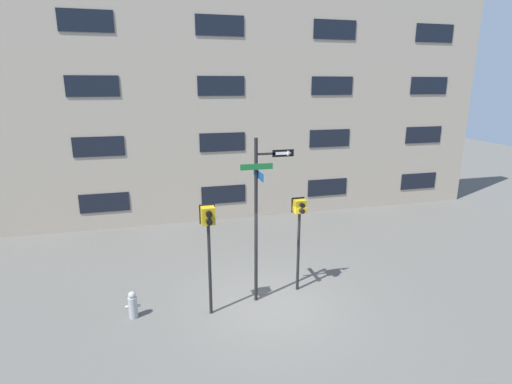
# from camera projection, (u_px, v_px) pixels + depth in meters

# --- Properties ---
(ground_plane) EXTENTS (60.00, 60.00, 0.00)m
(ground_plane) POSITION_uv_depth(u_px,v_px,m) (272.00, 304.00, 10.64)
(ground_plane) COLOR #595651
(building_facade) EXTENTS (24.00, 0.63, 11.21)m
(building_facade) POSITION_uv_depth(u_px,v_px,m) (220.00, 86.00, 16.14)
(building_facade) COLOR tan
(building_facade) RESTS_ON ground_plane
(street_sign_pole) EXTENTS (1.39, 0.89, 4.42)m
(street_sign_pole) POSITION_uv_depth(u_px,v_px,m) (259.00, 208.00, 10.20)
(street_sign_pole) COLOR black
(street_sign_pole) RESTS_ON ground_plane
(pedestrian_signal_left) EXTENTS (0.38, 0.40, 2.88)m
(pedestrian_signal_left) POSITION_uv_depth(u_px,v_px,m) (209.00, 230.00, 9.65)
(pedestrian_signal_left) COLOR black
(pedestrian_signal_left) RESTS_ON ground_plane
(pedestrian_signal_right) EXTENTS (0.37, 0.40, 2.70)m
(pedestrian_signal_right) POSITION_uv_depth(u_px,v_px,m) (299.00, 220.00, 10.88)
(pedestrian_signal_right) COLOR black
(pedestrian_signal_right) RESTS_ON ground_plane
(fire_hydrant) EXTENTS (0.38, 0.22, 0.71)m
(fire_hydrant) POSITION_uv_depth(u_px,v_px,m) (133.00, 305.00, 9.97)
(fire_hydrant) COLOR #A5A5A8
(fire_hydrant) RESTS_ON ground_plane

